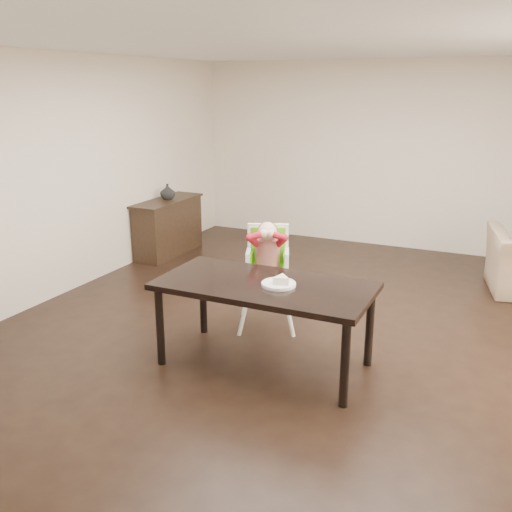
# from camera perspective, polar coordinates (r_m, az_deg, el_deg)

# --- Properties ---
(ground) EXTENTS (7.00, 7.00, 0.00)m
(ground) POSITION_cam_1_polar(r_m,az_deg,el_deg) (5.70, 5.43, -7.61)
(ground) COLOR black
(ground) RESTS_ON ground
(room_walls) EXTENTS (6.02, 7.02, 2.71)m
(room_walls) POSITION_cam_1_polar(r_m,az_deg,el_deg) (5.21, 6.00, 11.30)
(room_walls) COLOR beige
(room_walls) RESTS_ON ground
(dining_table) EXTENTS (1.80, 0.90, 0.75)m
(dining_table) POSITION_cam_1_polar(r_m,az_deg,el_deg) (4.80, 0.88, -3.62)
(dining_table) COLOR black
(dining_table) RESTS_ON ground
(high_chair) EXTENTS (0.58, 0.58, 1.08)m
(high_chair) POSITION_cam_1_polar(r_m,az_deg,el_deg) (5.60, 1.16, 0.32)
(high_chair) COLOR white
(high_chair) RESTS_ON ground
(plate) EXTENTS (0.33, 0.33, 0.08)m
(plate) POSITION_cam_1_polar(r_m,az_deg,el_deg) (4.71, 2.38, -2.66)
(plate) COLOR white
(plate) RESTS_ON dining_table
(sideboard) EXTENTS (0.44, 1.26, 0.79)m
(sideboard) POSITION_cam_1_polar(r_m,az_deg,el_deg) (8.24, -8.78, 2.91)
(sideboard) COLOR black
(sideboard) RESTS_ON ground
(vase) EXTENTS (0.23, 0.24, 0.21)m
(vase) POSITION_cam_1_polar(r_m,az_deg,el_deg) (8.16, -8.83, 6.34)
(vase) COLOR #99999E
(vase) RESTS_ON sideboard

